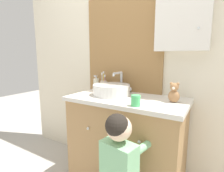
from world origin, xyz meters
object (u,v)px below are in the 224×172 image
child_figure (119,169)px  sink_basin (112,89)px  drinking_cup (136,101)px  teddy_bear (174,93)px  soap_dispenser (96,84)px  toothbrush_holder (104,85)px

child_figure → sink_basin: bearing=126.0°
child_figure → drinking_cup: bearing=89.3°
teddy_bear → drinking_cup: (-0.22, -0.25, -0.04)m
sink_basin → soap_dispenser: size_ratio=2.52×
drinking_cup → sink_basin: bearing=146.1°
teddy_bear → drinking_cup: 0.33m
drinking_cup → child_figure: bearing=-90.7°
soap_dispenser → child_figure: bearing=-44.7°
soap_dispenser → drinking_cup: bearing=-31.3°
sink_basin → teddy_bear: bearing=1.9°
child_figure → drinking_cup: drinking_cup is taller
soap_dispenser → child_figure: soap_dispenser is taller
soap_dispenser → drinking_cup: 0.75m
sink_basin → toothbrush_holder: bearing=140.4°
sink_basin → soap_dispenser: 0.33m
soap_dispenser → teddy_bear: (0.86, -0.14, 0.01)m
toothbrush_holder → soap_dispenser: toothbrush_holder is taller
sink_basin → child_figure: size_ratio=0.45×
sink_basin → child_figure: (0.34, -0.47, -0.43)m
child_figure → drinking_cup: (0.00, 0.24, 0.41)m
sink_basin → teddy_bear: sink_basin is taller
teddy_bear → toothbrush_holder: bearing=169.1°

